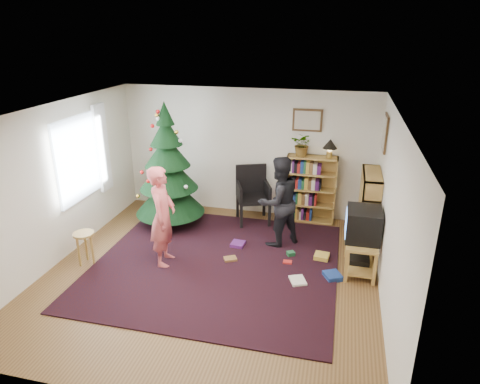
% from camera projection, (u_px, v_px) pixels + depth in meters
% --- Properties ---
extents(floor, '(5.00, 5.00, 0.00)m').
position_uv_depth(floor, '(211.00, 273.00, 6.61)').
color(floor, brown).
rests_on(floor, ground).
extents(ceiling, '(5.00, 5.00, 0.00)m').
position_uv_depth(ceiling, '(206.00, 112.00, 5.70)').
color(ceiling, white).
rests_on(ceiling, wall_back).
extents(wall_back, '(5.00, 0.02, 2.50)m').
position_uv_depth(wall_back, '(247.00, 152.00, 8.42)').
color(wall_back, silver).
rests_on(wall_back, floor).
extents(wall_front, '(5.00, 0.02, 2.50)m').
position_uv_depth(wall_front, '(126.00, 299.00, 3.89)').
color(wall_front, silver).
rests_on(wall_front, floor).
extents(wall_left, '(0.02, 5.00, 2.50)m').
position_uv_depth(wall_left, '(57.00, 185.00, 6.70)').
color(wall_left, silver).
rests_on(wall_left, floor).
extents(wall_right, '(0.02, 5.00, 2.50)m').
position_uv_depth(wall_right, '(391.00, 215.00, 5.61)').
color(wall_right, silver).
rests_on(wall_right, floor).
extents(rug, '(3.80, 3.60, 0.02)m').
position_uv_depth(rug, '(216.00, 263.00, 6.88)').
color(rug, black).
rests_on(rug, floor).
extents(window_pane, '(0.04, 1.20, 1.40)m').
position_uv_depth(window_pane, '(78.00, 159.00, 7.15)').
color(window_pane, silver).
rests_on(window_pane, wall_left).
extents(curtain, '(0.06, 0.35, 1.60)m').
position_uv_depth(curtain, '(102.00, 148.00, 7.78)').
color(curtain, white).
rests_on(curtain, wall_left).
extents(picture_back, '(0.55, 0.03, 0.42)m').
position_uv_depth(picture_back, '(307.00, 120.00, 7.89)').
color(picture_back, '#4C3319').
rests_on(picture_back, wall_back).
extents(picture_right, '(0.03, 0.50, 0.60)m').
position_uv_depth(picture_right, '(385.00, 133.00, 6.95)').
color(picture_right, '#4C3319').
rests_on(picture_right, wall_right).
extents(christmas_tree, '(1.30, 1.30, 2.36)m').
position_uv_depth(christmas_tree, '(169.00, 176.00, 7.93)').
color(christmas_tree, '#3F2816').
rests_on(christmas_tree, rug).
extents(bookshelf_back, '(0.95, 0.30, 1.30)m').
position_uv_depth(bookshelf_back, '(311.00, 188.00, 8.21)').
color(bookshelf_back, olive).
rests_on(bookshelf_back, floor).
extents(bookshelf_right, '(0.30, 0.95, 1.30)m').
position_uv_depth(bookshelf_right, '(368.00, 208.00, 7.32)').
color(bookshelf_right, olive).
rests_on(bookshelf_right, floor).
extents(tv_stand, '(0.46, 0.83, 0.55)m').
position_uv_depth(tv_stand, '(360.00, 252.00, 6.58)').
color(tv_stand, olive).
rests_on(tv_stand, floor).
extents(crt_tv, '(0.52, 0.56, 0.49)m').
position_uv_depth(crt_tv, '(363.00, 224.00, 6.41)').
color(crt_tv, black).
rests_on(crt_tv, tv_stand).
extents(armchair, '(0.77, 0.79, 1.09)m').
position_uv_depth(armchair, '(255.00, 191.00, 8.25)').
color(armchair, black).
rests_on(armchair, rug).
extents(stool, '(0.33, 0.33, 0.54)m').
position_uv_depth(stool, '(84.00, 240.00, 6.75)').
color(stool, olive).
rests_on(stool, floor).
extents(person_standing, '(0.47, 0.64, 1.63)m').
position_uv_depth(person_standing, '(163.00, 216.00, 6.63)').
color(person_standing, '#CB5151').
rests_on(person_standing, rug).
extents(person_by_chair, '(0.97, 0.96, 1.59)m').
position_uv_depth(person_by_chair, '(279.00, 202.00, 7.24)').
color(person_by_chair, black).
rests_on(person_by_chair, rug).
extents(potted_plant, '(0.47, 0.44, 0.44)m').
position_uv_depth(potted_plant, '(303.00, 144.00, 7.94)').
color(potted_plant, gray).
rests_on(potted_plant, bookshelf_back).
extents(table_lamp, '(0.26, 0.26, 0.35)m').
position_uv_depth(table_lamp, '(330.00, 145.00, 7.82)').
color(table_lamp, '#A57F33').
rests_on(table_lamp, bookshelf_back).
extents(floor_clutter, '(1.84, 1.08, 0.08)m').
position_uv_depth(floor_clutter, '(284.00, 261.00, 6.88)').
color(floor_clutter, '#A51E19').
rests_on(floor_clutter, rug).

